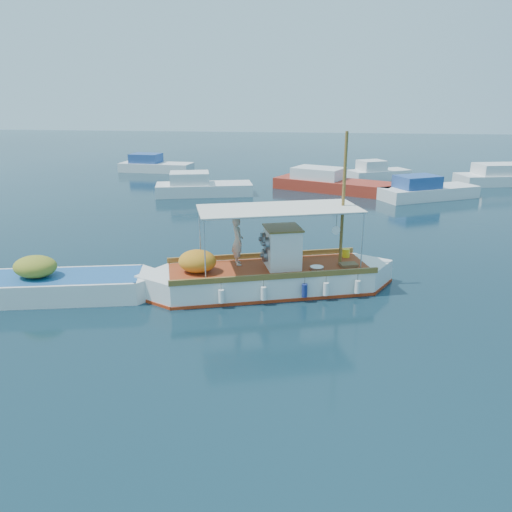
# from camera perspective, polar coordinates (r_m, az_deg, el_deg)

# --- Properties ---
(ground) EXTENTS (160.00, 160.00, 0.00)m
(ground) POSITION_cam_1_polar(r_m,az_deg,el_deg) (17.21, 2.20, -4.68)
(ground) COLOR black
(ground) RESTS_ON ground
(fishing_caique) EXTENTS (8.82, 4.51, 5.66)m
(fishing_caique) POSITION_cam_1_polar(r_m,az_deg,el_deg) (17.63, 1.33, -2.36)
(fishing_caique) COLOR white
(fishing_caique) RESTS_ON ground
(dinghy) EXTENTS (6.86, 3.08, 1.72)m
(dinghy) POSITION_cam_1_polar(r_m,az_deg,el_deg) (18.28, -21.21, -3.35)
(dinghy) COLOR white
(dinghy) RESTS_ON ground
(bg_boat_nw) EXTENTS (6.95, 3.99, 1.80)m
(bg_boat_nw) POSITION_cam_1_polar(r_m,az_deg,el_deg) (35.04, -6.29, 7.74)
(bg_boat_nw) COLOR silver
(bg_boat_nw) RESTS_ON ground
(bg_boat_n) EXTENTS (9.08, 6.01, 1.80)m
(bg_boat_n) POSITION_cam_1_polar(r_m,az_deg,el_deg) (36.86, 8.57, 8.15)
(bg_boat_n) COLOR #9D291A
(bg_boat_n) RESTS_ON ground
(bg_boat_ne) EXTENTS (6.99, 5.18, 1.80)m
(bg_boat_ne) POSITION_cam_1_polar(r_m,az_deg,el_deg) (35.36, 18.87, 6.98)
(bg_boat_ne) COLOR silver
(bg_boat_ne) RESTS_ON ground
(bg_boat_e) EXTENTS (9.10, 4.67, 1.80)m
(bg_boat_e) POSITION_cam_1_polar(r_m,az_deg,el_deg) (43.89, 27.08, 7.95)
(bg_boat_e) COLOR silver
(bg_boat_e) RESTS_ON ground
(bg_boat_far_w) EXTENTS (6.60, 2.76, 1.80)m
(bg_boat_far_w) POSITION_cam_1_polar(r_m,az_deg,el_deg) (46.76, -11.55, 10.03)
(bg_boat_far_w) COLOR silver
(bg_boat_far_w) RESTS_ON ground
(bg_boat_far_n) EXTENTS (5.32, 4.06, 1.80)m
(bg_boat_far_n) POSITION_cam_1_polar(r_m,az_deg,el_deg) (42.50, 13.68, 9.12)
(bg_boat_far_n) COLOR silver
(bg_boat_far_n) RESTS_ON ground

